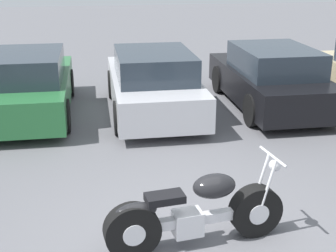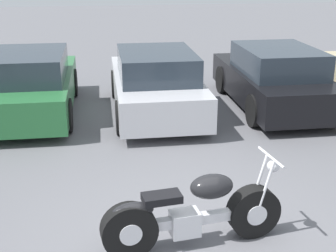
{
  "view_description": "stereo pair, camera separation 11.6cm",
  "coord_description": "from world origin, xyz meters",
  "px_view_note": "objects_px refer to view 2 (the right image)",
  "views": [
    {
      "loc": [
        -1.05,
        -4.73,
        3.23
      ],
      "look_at": [
        0.01,
        1.8,
        0.85
      ],
      "focal_mm": 50.0,
      "sensor_mm": 36.0,
      "label": 1
    },
    {
      "loc": [
        -0.94,
        -4.74,
        3.23
      ],
      "look_at": [
        0.01,
        1.8,
        0.85
      ],
      "focal_mm": 50.0,
      "sensor_mm": 36.0,
      "label": 2
    }
  ],
  "objects_px": {
    "motorcycle": "(192,214)",
    "parked_car_black": "(273,79)",
    "parked_car_silver": "(156,83)",
    "parked_car_green": "(30,85)"
  },
  "relations": [
    {
      "from": "parked_car_green",
      "to": "parked_car_silver",
      "type": "height_order",
      "value": "same"
    },
    {
      "from": "motorcycle",
      "to": "parked_car_black",
      "type": "height_order",
      "value": "parked_car_black"
    },
    {
      "from": "parked_car_black",
      "to": "parked_car_silver",
      "type": "bearing_deg",
      "value": -179.2
    },
    {
      "from": "parked_car_green",
      "to": "parked_car_black",
      "type": "relative_size",
      "value": 1.0
    },
    {
      "from": "motorcycle",
      "to": "parked_car_silver",
      "type": "bearing_deg",
      "value": 87.92
    },
    {
      "from": "parked_car_silver",
      "to": "parked_car_black",
      "type": "distance_m",
      "value": 2.69
    },
    {
      "from": "motorcycle",
      "to": "parked_car_silver",
      "type": "xyz_separation_m",
      "value": [
        0.19,
        5.1,
        0.25
      ]
    },
    {
      "from": "motorcycle",
      "to": "parked_car_black",
      "type": "xyz_separation_m",
      "value": [
        2.87,
        5.13,
        0.25
      ]
    },
    {
      "from": "motorcycle",
      "to": "parked_car_green",
      "type": "relative_size",
      "value": 0.53
    },
    {
      "from": "parked_car_black",
      "to": "motorcycle",
      "type": "bearing_deg",
      "value": -119.21
    }
  ]
}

